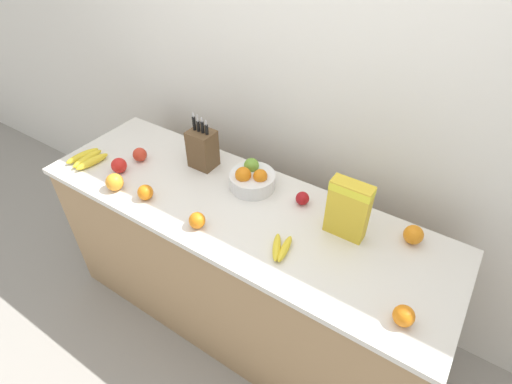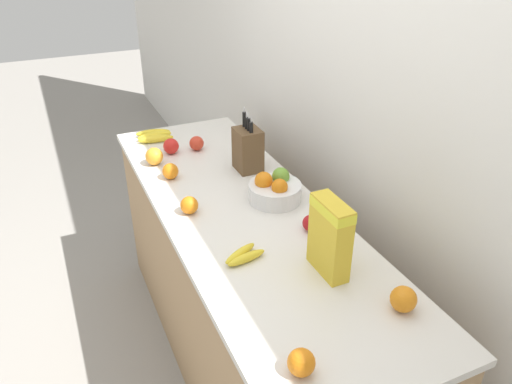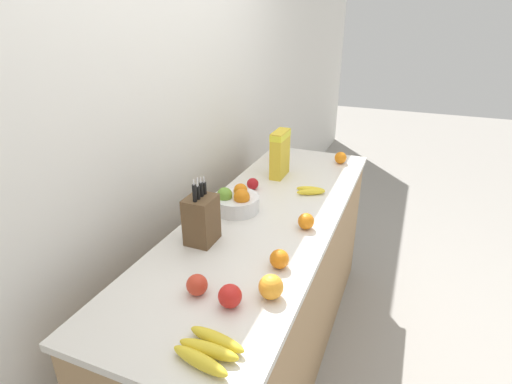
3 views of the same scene
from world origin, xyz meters
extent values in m
plane|color=gray|center=(0.00, 0.00, 0.00)|extent=(14.00, 14.00, 0.00)
cube|color=silver|center=(0.00, 0.56, 1.30)|extent=(9.00, 0.06, 2.60)
cube|color=tan|center=(0.00, 0.00, 0.45)|extent=(2.09, 0.65, 0.90)
cube|color=silver|center=(0.00, 0.00, 0.92)|extent=(2.12, 0.68, 0.03)
cube|color=brown|center=(-0.34, 0.17, 1.04)|extent=(0.14, 0.12, 0.21)
cylinder|color=black|center=(-0.39, 0.17, 1.18)|extent=(0.02, 0.02, 0.07)
cube|color=silver|center=(-0.39, 0.17, 1.23)|extent=(0.01, 0.00, 0.03)
cylinder|color=black|center=(-0.36, 0.17, 1.17)|extent=(0.02, 0.02, 0.06)
cube|color=silver|center=(-0.36, 0.17, 1.22)|extent=(0.01, 0.00, 0.04)
cylinder|color=black|center=(-0.33, 0.17, 1.17)|extent=(0.02, 0.02, 0.06)
cube|color=silver|center=(-0.33, 0.17, 1.22)|extent=(0.01, 0.00, 0.03)
cylinder|color=black|center=(-0.30, 0.17, 1.17)|extent=(0.02, 0.02, 0.05)
cube|color=silver|center=(-0.30, 0.17, 1.21)|extent=(0.01, 0.00, 0.03)
cube|color=gold|center=(0.51, 0.11, 1.07)|extent=(0.18, 0.07, 0.28)
cube|color=yellow|center=(0.51, 0.11, 1.19)|extent=(0.18, 0.07, 0.04)
cylinder|color=silver|center=(-0.02, 0.16, 0.97)|extent=(0.23, 0.23, 0.08)
sphere|color=orange|center=(0.03, 0.16, 1.02)|extent=(0.07, 0.07, 0.07)
sphere|color=#6B9E33|center=(-0.05, 0.21, 1.02)|extent=(0.08, 0.08, 0.08)
sphere|color=orange|center=(-0.04, 0.12, 1.03)|extent=(0.08, 0.08, 0.08)
ellipsoid|color=yellow|center=(-0.86, -0.16, 0.95)|extent=(0.07, 0.20, 0.04)
ellipsoid|color=yellow|center=(-0.90, -0.16, 0.95)|extent=(0.05, 0.19, 0.04)
ellipsoid|color=yellow|center=(-0.95, -0.16, 0.95)|extent=(0.08, 0.20, 0.04)
ellipsoid|color=yellow|center=(0.34, -0.13, 0.95)|extent=(0.06, 0.16, 0.03)
ellipsoid|color=yellow|center=(0.31, -0.14, 0.95)|extent=(0.10, 0.16, 0.03)
sphere|color=#A31419|center=(0.26, 0.18, 0.97)|extent=(0.07, 0.07, 0.07)
sphere|color=red|center=(-0.67, 0.01, 0.97)|extent=(0.08, 0.08, 0.08)
sphere|color=red|center=(-0.68, -0.12, 0.97)|extent=(0.08, 0.08, 0.08)
sphere|color=orange|center=(-0.59, -0.24, 0.98)|extent=(0.09, 0.09, 0.09)
sphere|color=orange|center=(0.87, -0.19, 0.97)|extent=(0.08, 0.08, 0.08)
sphere|color=orange|center=(0.78, 0.22, 0.98)|extent=(0.09, 0.09, 0.09)
sphere|color=orange|center=(-0.41, -0.20, 0.97)|extent=(0.08, 0.08, 0.08)
sphere|color=orange|center=(-0.07, -0.22, 0.97)|extent=(0.08, 0.08, 0.08)
camera|label=1|loc=(0.87, -1.16, 2.22)|focal=28.00mm
camera|label=2|loc=(1.69, -0.70, 2.05)|focal=35.00mm
camera|label=3|loc=(-1.66, -0.61, 1.85)|focal=28.00mm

